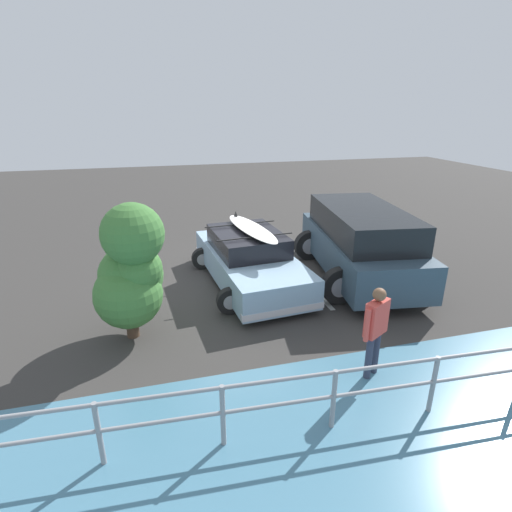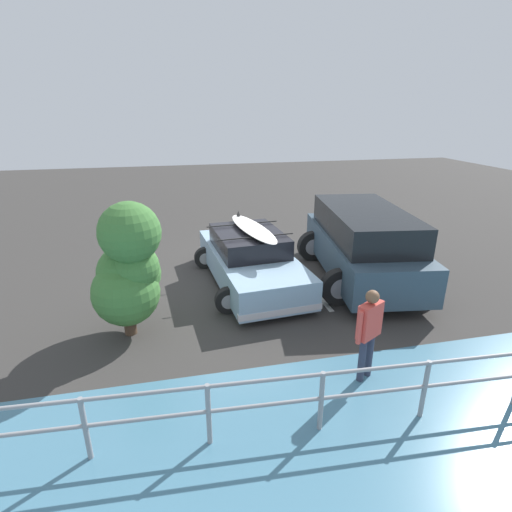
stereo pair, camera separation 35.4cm
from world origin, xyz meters
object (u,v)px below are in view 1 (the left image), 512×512
(suv_car, at_px, (360,242))
(sedan_car, at_px, (249,259))
(bush_near_left, at_px, (132,273))
(person_bystander, at_px, (376,325))

(suv_car, bearing_deg, sedan_car, -6.89)
(bush_near_left, bearing_deg, person_bystander, 148.66)
(suv_car, bearing_deg, bush_near_left, 15.23)
(sedan_car, distance_m, suv_car, 2.89)
(sedan_car, bearing_deg, suv_car, 173.11)
(sedan_car, height_order, bush_near_left, bush_near_left)
(person_bystander, distance_m, bush_near_left, 4.42)
(suv_car, relative_size, person_bystander, 3.14)
(person_bystander, bearing_deg, sedan_car, -75.78)
(suv_car, xyz_separation_m, bush_near_left, (5.56, 1.51, 0.36))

